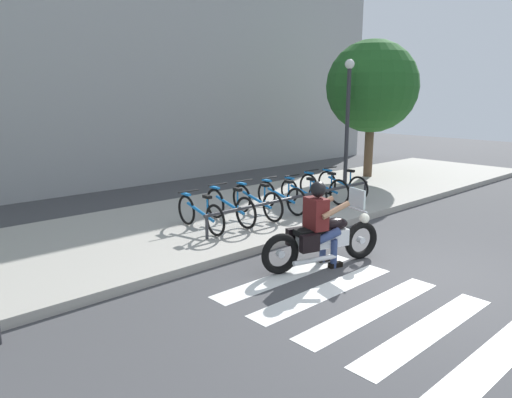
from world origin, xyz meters
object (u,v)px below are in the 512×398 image
(motorcycle, at_px, (323,239))
(bicycle_0, at_px, (200,214))
(bicycle_1, at_px, (230,207))
(bicycle_4, at_px, (303,193))
(bicycle_3, at_px, (281,197))
(rider, at_px, (320,218))
(bicycle_5, at_px, (323,188))
(bicycle_2, at_px, (257,201))
(bicycle_6, at_px, (342,184))
(bike_rack, at_px, (299,198))
(street_lamp, at_px, (348,111))
(tree_near_rack, at_px, (372,87))

(motorcycle, relative_size, bicycle_0, 1.33)
(bicycle_1, relative_size, bicycle_4, 1.11)
(bicycle_0, height_order, bicycle_3, bicycle_3)
(rider, height_order, bicycle_5, rider)
(motorcycle, xyz_separation_m, bicycle_2, (0.95, 2.69, 0.04))
(bicycle_0, height_order, bicycle_6, bicycle_6)
(bike_rack, bearing_deg, rider, -130.28)
(bicycle_5, distance_m, street_lamp, 3.16)
(motorcycle, height_order, bicycle_2, motorcycle)
(bicycle_1, relative_size, street_lamp, 0.46)
(bicycle_4, xyz_separation_m, tree_near_rack, (4.85, 1.48, 2.57))
(bicycle_1, bearing_deg, bicycle_2, 0.01)
(bicycle_4, bearing_deg, bicycle_3, -179.97)
(street_lamp, relative_size, tree_near_rack, 0.84)
(bicycle_4, relative_size, tree_near_rack, 0.35)
(motorcycle, distance_m, bicycle_6, 4.83)
(bicycle_3, distance_m, bike_rack, 0.56)
(bicycle_6, bearing_deg, motorcycle, -146.14)
(bicycle_1, xyz_separation_m, bicycle_2, (0.76, 0.00, -0.00))
(bicycle_2, xyz_separation_m, bike_rack, (0.76, -0.55, 0.06))
(street_lamp, bearing_deg, rider, -146.44)
(motorcycle, distance_m, bike_rack, 2.74)
(rider, bearing_deg, bicycle_0, 100.68)
(bicycle_6, height_order, street_lamp, street_lamp)
(bicycle_1, relative_size, bicycle_6, 1.03)
(bicycle_5, bearing_deg, bicycle_6, 0.03)
(rider, distance_m, bike_rack, 2.78)
(bicycle_0, height_order, street_lamp, street_lamp)
(bicycle_2, xyz_separation_m, street_lamp, (4.62, 1.08, 1.83))
(motorcycle, bearing_deg, bicycle_2, 70.49)
(street_lamp, bearing_deg, bicycle_6, -145.38)
(bicycle_6, height_order, tree_near_rack, tree_near_rack)
(bicycle_2, relative_size, street_lamp, 0.46)
(rider, height_order, bicycle_3, rider)
(bicycle_3, bearing_deg, tree_near_rack, 14.78)
(bicycle_0, relative_size, bicycle_1, 0.96)
(bicycle_2, distance_m, bicycle_5, 2.29)
(bicycle_0, distance_m, bicycle_3, 2.29)
(motorcycle, height_order, bicycle_3, motorcycle)
(motorcycle, height_order, bicycle_1, motorcycle)
(bicycle_6, bearing_deg, bicycle_2, -179.99)
(bicycle_2, bearing_deg, bicycle_5, -0.00)
(motorcycle, distance_m, bicycle_2, 2.85)
(motorcycle, distance_m, rider, 0.38)
(motorcycle, bearing_deg, tree_near_rack, 29.64)
(bicycle_0, bearing_deg, bicycle_5, -0.01)
(rider, height_order, bicycle_1, rider)
(bicycle_0, distance_m, bicycle_1, 0.76)
(bicycle_2, height_order, bicycle_6, bicycle_2)
(rider, xyz_separation_m, bicycle_6, (4.08, 2.66, -0.34))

